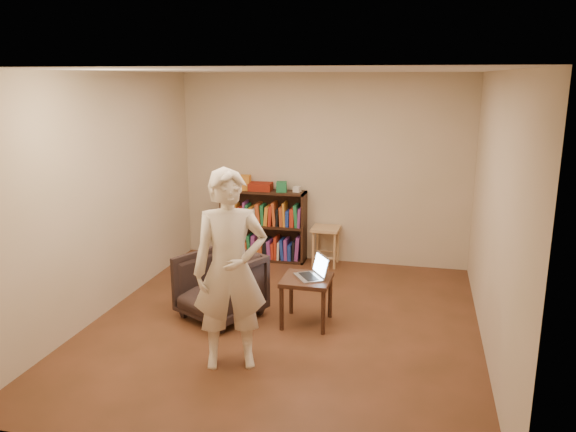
% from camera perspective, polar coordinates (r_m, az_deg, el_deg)
% --- Properties ---
extents(floor, '(4.50, 4.50, 0.00)m').
position_cam_1_polar(floor, '(6.02, -0.45, -11.01)').
color(floor, '#472A16').
rests_on(floor, ground).
extents(ceiling, '(4.50, 4.50, 0.00)m').
position_cam_1_polar(ceiling, '(5.46, -0.50, 14.58)').
color(ceiling, silver).
rests_on(ceiling, wall_back).
extents(wall_back, '(4.00, 0.00, 4.00)m').
position_cam_1_polar(wall_back, '(7.76, 3.55, 4.73)').
color(wall_back, beige).
rests_on(wall_back, floor).
extents(wall_left, '(0.00, 4.50, 4.50)m').
position_cam_1_polar(wall_left, '(6.37, -18.22, 2.02)').
color(wall_left, beige).
rests_on(wall_left, floor).
extents(wall_right, '(0.00, 4.50, 4.50)m').
position_cam_1_polar(wall_right, '(5.48, 20.27, -0.01)').
color(wall_right, beige).
rests_on(wall_right, floor).
extents(bookshelf, '(1.20, 0.30, 1.00)m').
position_cam_1_polar(bookshelf, '(7.97, -2.47, -1.34)').
color(bookshelf, black).
rests_on(bookshelf, floor).
extents(box_yellow, '(0.26, 0.20, 0.20)m').
position_cam_1_polar(box_yellow, '(7.90, -4.74, 3.41)').
color(box_yellow, orange).
rests_on(box_yellow, bookshelf).
extents(red_cloth, '(0.33, 0.25, 0.11)m').
position_cam_1_polar(red_cloth, '(7.84, -2.80, 3.01)').
color(red_cloth, maroon).
rests_on(red_cloth, bookshelf).
extents(box_green, '(0.16, 0.16, 0.14)m').
position_cam_1_polar(box_green, '(7.73, -0.66, 2.99)').
color(box_green, '#1D6F3F').
rests_on(box_green, bookshelf).
extents(box_white, '(0.11, 0.11, 0.07)m').
position_cam_1_polar(box_white, '(7.72, 0.94, 2.73)').
color(box_white, silver).
rests_on(box_white, bookshelf).
extents(stool, '(0.37, 0.37, 0.54)m').
position_cam_1_polar(stool, '(7.72, 3.86, -1.90)').
color(stool, '#A2884F').
rests_on(stool, floor).
extents(armchair, '(1.02, 1.03, 0.70)m').
position_cam_1_polar(armchair, '(6.13, -6.88, -7.08)').
color(armchair, black).
rests_on(armchair, floor).
extents(side_table, '(0.50, 0.50, 0.51)m').
position_cam_1_polar(side_table, '(5.90, 1.90, -7.08)').
color(side_table, black).
rests_on(side_table, floor).
extents(laptop, '(0.41, 0.42, 0.24)m').
position_cam_1_polar(laptop, '(5.87, 2.61, -5.71)').
color(laptop, '#B8B7BC').
rests_on(laptop, side_table).
extents(person, '(0.76, 0.63, 1.80)m').
position_cam_1_polar(person, '(4.95, -5.89, -5.50)').
color(person, beige).
rests_on(person, floor).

